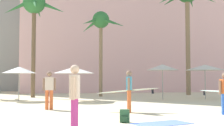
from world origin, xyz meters
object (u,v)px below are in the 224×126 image
object	(u,v)px
person_far_right	(49,89)
person_mid_right	(75,95)
palm_tree_left	(34,8)
person_mid_left	(128,90)
cafe_umbrella_3	(162,67)
cafe_umbrella_4	(19,70)
beach_towel	(162,124)
cafe_umbrella_0	(74,70)
backpack	(125,116)
person_mid_center	(223,91)
palm_tree_right	(101,25)
cafe_umbrella_2	(205,67)

from	to	relation	value
person_far_right	person_mid_right	xyz separation A→B (m)	(0.63, -6.30, 0.01)
palm_tree_left	person_mid_left	xyz separation A→B (m)	(4.48, -11.56, -6.00)
person_mid_right	cafe_umbrella_3	bearing A→B (deg)	-106.33
person_mid_right	cafe_umbrella_4	bearing A→B (deg)	-63.64
person_mid_left	person_far_right	xyz separation A→B (m)	(-3.29, 1.81, 0.02)
cafe_umbrella_4	person_mid_right	distance (m)	12.60
beach_towel	palm_tree_left	bearing A→B (deg)	107.22
palm_tree_left	cafe_umbrella_4	bearing A→B (deg)	-100.65
beach_towel	cafe_umbrella_0	bearing A→B (deg)	100.77
beach_towel	person_far_right	size ratio (longest dim) A/B	1.02
palm_tree_left	person_mid_right	distance (m)	17.22
backpack	person_mid_left	xyz separation A→B (m)	(0.91, 2.91, 0.74)
person_mid_center	person_mid_right	size ratio (longest dim) A/B	1.48
person_mid_center	person_mid_right	world-z (taller)	person_mid_right
cafe_umbrella_3	person_far_right	size ratio (longest dim) A/B	1.38
cafe_umbrella_4	beach_towel	bearing A→B (deg)	-64.54
palm_tree_left	person_mid_right	bearing A→B (deg)	-83.55
backpack	person_mid_left	distance (m)	3.14
palm_tree_right	cafe_umbrella_3	distance (m)	6.93
cafe_umbrella_0	backpack	distance (m)	9.80
cafe_umbrella_2	person_far_right	size ratio (longest dim) A/B	1.58
backpack	person_far_right	size ratio (longest dim) A/B	0.24
palm_tree_right	cafe_umbrella_2	world-z (taller)	palm_tree_right
person_far_right	person_mid_right	bearing A→B (deg)	7.56
cafe_umbrella_3	person_mid_center	bearing A→B (deg)	-95.46
cafe_umbrella_0	cafe_umbrella_4	xyz separation A→B (m)	(-3.42, 1.11, 0.03)
cafe_umbrella_3	person_mid_left	distance (m)	8.49
beach_towel	cafe_umbrella_2	bearing A→B (deg)	54.94
cafe_umbrella_2	person_far_right	world-z (taller)	cafe_umbrella_2
palm_tree_right	cafe_umbrella_0	distance (m)	7.01
cafe_umbrella_3	cafe_umbrella_4	bearing A→B (deg)	176.15
backpack	cafe_umbrella_0	bearing A→B (deg)	-154.02
person_far_right	cafe_umbrella_0	bearing A→B (deg)	164.40
cafe_umbrella_4	backpack	size ratio (longest dim) A/B	5.26
cafe_umbrella_3	backpack	xyz separation A→B (m)	(-5.29, -10.08, -2.02)
cafe_umbrella_4	person_mid_left	world-z (taller)	cafe_umbrella_4
beach_towel	person_mid_right	bearing A→B (deg)	-159.28
palm_tree_left	person_mid_center	xyz separation A→B (m)	(8.02, -13.05, -6.03)
palm_tree_left	cafe_umbrella_2	xyz separation A→B (m)	(12.00, -4.50, -4.70)
palm_tree_right	backpack	distance (m)	15.96
cafe_umbrella_2	beach_towel	size ratio (longest dim) A/B	1.55
beach_towel	person_mid_right	world-z (taller)	person_mid_right
palm_tree_left	palm_tree_right	size ratio (longest dim) A/B	1.18
cafe_umbrella_3	beach_towel	size ratio (longest dim) A/B	1.35
cafe_umbrella_3	person_far_right	world-z (taller)	cafe_umbrella_3
person_mid_center	person_far_right	distance (m)	7.59
backpack	person_mid_right	bearing A→B (deg)	-26.90
person_mid_left	person_far_right	distance (m)	3.76
cafe_umbrella_0	cafe_umbrella_2	world-z (taller)	cafe_umbrella_2
cafe_umbrella_2	cafe_umbrella_3	bearing A→B (deg)	178.14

